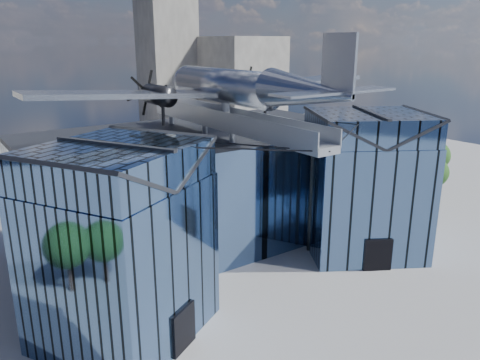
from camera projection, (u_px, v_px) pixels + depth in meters
ground_plane at (255, 277)px, 35.40m from camera, size 120.00×120.00×0.00m
museum at (214, 188)px, 38.40m from camera, size 32.88×24.50×17.60m
bg_towers at (71, 89)px, 73.09m from camera, size 77.00×24.50×26.00m
tree_plaza_e at (434, 172)px, 51.02m from camera, size 3.48×3.48×5.05m
tree_side_e at (436, 156)px, 57.30m from camera, size 4.57×4.57×5.43m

